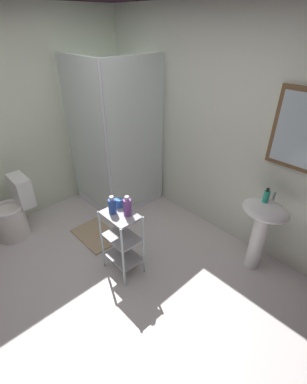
{
  "coord_description": "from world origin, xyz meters",
  "views": [
    {
      "loc": [
        1.65,
        -0.75,
        2.3
      ],
      "look_at": [
        0.08,
        0.73,
        0.96
      ],
      "focal_mm": 25.71,
      "sensor_mm": 36.0,
      "label": 1
    }
  ],
  "objects_px": {
    "pedestal_sink": "(262,224)",
    "conditioner_bottle_purple": "(127,207)",
    "bath_mat": "(96,235)",
    "toilet": "(14,213)",
    "storage_cart": "(122,238)",
    "hand_soap_bottle": "(266,196)",
    "rinse_cup": "(119,203)",
    "shampoo_bottle_blue": "(112,206)",
    "shower_stall": "(117,174)"
  },
  "relations": [
    {
      "from": "toilet",
      "to": "hand_soap_bottle",
      "type": "bearing_deg",
      "value": 36.88
    },
    {
      "from": "pedestal_sink",
      "to": "shampoo_bottle_blue",
      "type": "xyz_separation_m",
      "value": [
        -0.99,
        -1.09,
        0.24
      ]
    },
    {
      "from": "storage_cart",
      "to": "conditioner_bottle_purple",
      "type": "distance_m",
      "value": 0.4
    },
    {
      "from": "rinse_cup",
      "to": "storage_cart",
      "type": "bearing_deg",
      "value": -34.44
    },
    {
      "from": "conditioner_bottle_purple",
      "to": "storage_cart",
      "type": "bearing_deg",
      "value": -136.12
    },
    {
      "from": "shampoo_bottle_blue",
      "to": "bath_mat",
      "type": "distance_m",
      "value": 1.02
    },
    {
      "from": "toilet",
      "to": "shower_stall",
      "type": "bearing_deg",
      "value": 78.56
    },
    {
      "from": "shower_stall",
      "to": "pedestal_sink",
      "type": "relative_size",
      "value": 2.47
    },
    {
      "from": "toilet",
      "to": "rinse_cup",
      "type": "distance_m",
      "value": 1.52
    },
    {
      "from": "storage_cart",
      "to": "bath_mat",
      "type": "xyz_separation_m",
      "value": [
        -0.68,
        0.08,
        -0.43
      ]
    },
    {
      "from": "hand_soap_bottle",
      "to": "rinse_cup",
      "type": "bearing_deg",
      "value": -134.11
    },
    {
      "from": "pedestal_sink",
      "to": "storage_cart",
      "type": "height_order",
      "value": "pedestal_sink"
    },
    {
      "from": "shower_stall",
      "to": "hand_soap_bottle",
      "type": "distance_m",
      "value": 2.05
    },
    {
      "from": "conditioner_bottle_purple",
      "to": "bath_mat",
      "type": "xyz_separation_m",
      "value": [
        -0.73,
        0.03,
        -0.82
      ]
    },
    {
      "from": "shower_stall",
      "to": "storage_cart",
      "type": "relative_size",
      "value": 2.7
    },
    {
      "from": "hand_soap_bottle",
      "to": "bath_mat",
      "type": "xyz_separation_m",
      "value": [
        -1.56,
        -1.01,
        -0.87
      ]
    },
    {
      "from": "pedestal_sink",
      "to": "conditioner_bottle_purple",
      "type": "xyz_separation_m",
      "value": [
        -0.87,
        -1.01,
        0.25
      ]
    },
    {
      "from": "shower_stall",
      "to": "rinse_cup",
      "type": "height_order",
      "value": "shower_stall"
    },
    {
      "from": "bath_mat",
      "to": "storage_cart",
      "type": "bearing_deg",
      "value": -6.95
    },
    {
      "from": "toilet",
      "to": "hand_soap_bottle",
      "type": "xyz_separation_m",
      "value": [
        2.26,
        1.7,
        0.56
      ]
    },
    {
      "from": "bath_mat",
      "to": "hand_soap_bottle",
      "type": "bearing_deg",
      "value": 32.89
    },
    {
      "from": "storage_cart",
      "to": "bath_mat",
      "type": "distance_m",
      "value": 0.81
    },
    {
      "from": "pedestal_sink",
      "to": "shampoo_bottle_blue",
      "type": "distance_m",
      "value": 1.49
    },
    {
      "from": "conditioner_bottle_purple",
      "to": "pedestal_sink",
      "type": "bearing_deg",
      "value": 49.26
    },
    {
      "from": "shampoo_bottle_blue",
      "to": "shower_stall",
      "type": "bearing_deg",
      "value": 142.37
    },
    {
      "from": "toilet",
      "to": "shampoo_bottle_blue",
      "type": "bearing_deg",
      "value": 23.42
    },
    {
      "from": "conditioner_bottle_purple",
      "to": "rinse_cup",
      "type": "relative_size",
      "value": 2.31
    },
    {
      "from": "toilet",
      "to": "rinse_cup",
      "type": "height_order",
      "value": "rinse_cup"
    },
    {
      "from": "hand_soap_bottle",
      "to": "bath_mat",
      "type": "relative_size",
      "value": 0.25
    },
    {
      "from": "toilet",
      "to": "conditioner_bottle_purple",
      "type": "height_order",
      "value": "conditioner_bottle_purple"
    },
    {
      "from": "hand_soap_bottle",
      "to": "toilet",
      "type": "bearing_deg",
      "value": -143.12
    },
    {
      "from": "pedestal_sink",
      "to": "conditioner_bottle_purple",
      "type": "relative_size",
      "value": 3.98
    },
    {
      "from": "toilet",
      "to": "bath_mat",
      "type": "xyz_separation_m",
      "value": [
        0.7,
        0.69,
        -0.31
      ]
    },
    {
      "from": "shampoo_bottle_blue",
      "to": "storage_cart",
      "type": "bearing_deg",
      "value": 27.89
    },
    {
      "from": "bath_mat",
      "to": "toilet",
      "type": "bearing_deg",
      "value": -135.55
    },
    {
      "from": "toilet",
      "to": "bath_mat",
      "type": "distance_m",
      "value": 1.03
    },
    {
      "from": "storage_cart",
      "to": "conditioner_bottle_purple",
      "type": "xyz_separation_m",
      "value": [
        0.05,
        0.05,
        0.39
      ]
    },
    {
      "from": "pedestal_sink",
      "to": "toilet",
      "type": "bearing_deg",
      "value": -144.14
    },
    {
      "from": "bath_mat",
      "to": "conditioner_bottle_purple",
      "type": "bearing_deg",
      "value": -2.47
    },
    {
      "from": "shampoo_bottle_blue",
      "to": "rinse_cup",
      "type": "bearing_deg",
      "value": 110.1
    },
    {
      "from": "storage_cart",
      "to": "hand_soap_bottle",
      "type": "xyz_separation_m",
      "value": [
        0.88,
        1.09,
        0.44
      ]
    },
    {
      "from": "shower_stall",
      "to": "rinse_cup",
      "type": "bearing_deg",
      "value": -34.72
    },
    {
      "from": "hand_soap_bottle",
      "to": "rinse_cup",
      "type": "xyz_separation_m",
      "value": [
        -0.99,
        -1.02,
        -0.09
      ]
    },
    {
      "from": "storage_cart",
      "to": "conditioner_bottle_purple",
      "type": "relative_size",
      "value": 3.64
    },
    {
      "from": "pedestal_sink",
      "to": "rinse_cup",
      "type": "xyz_separation_m",
      "value": [
        -1.03,
        -0.99,
        0.2
      ]
    },
    {
      "from": "shower_stall",
      "to": "pedestal_sink",
      "type": "xyz_separation_m",
      "value": [
        2.02,
        0.3,
        0.12
      ]
    },
    {
      "from": "pedestal_sink",
      "to": "toilet",
      "type": "distance_m",
      "value": 2.85
    },
    {
      "from": "shampoo_bottle_blue",
      "to": "bath_mat",
      "type": "relative_size",
      "value": 0.31
    },
    {
      "from": "pedestal_sink",
      "to": "rinse_cup",
      "type": "height_order",
      "value": "rinse_cup"
    },
    {
      "from": "storage_cart",
      "to": "rinse_cup",
      "type": "xyz_separation_m",
      "value": [
        -0.11,
        0.07,
        0.35
      ]
    }
  ]
}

